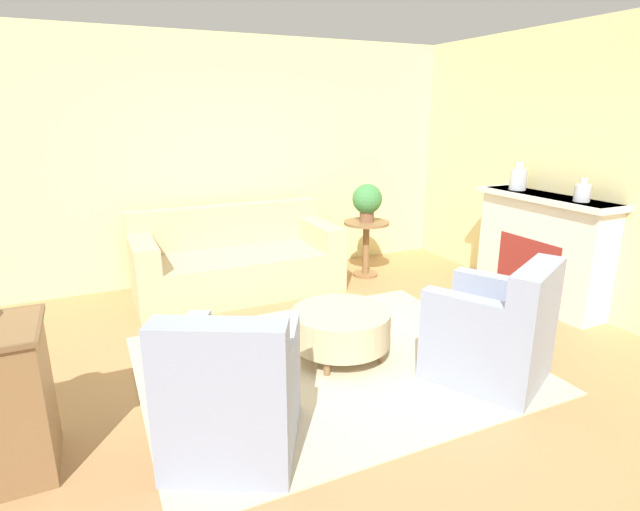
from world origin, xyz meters
TOP-DOWN VIEW (x-y plane):
  - ground_plane at (0.00, 0.00)m, footprint 16.00×16.00m
  - wall_back at (0.00, 2.64)m, footprint 9.17×0.12m
  - wall_right at (2.82, 0.00)m, footprint 0.12×9.53m
  - rug at (0.00, 0.00)m, footprint 2.94×2.37m
  - couch at (-0.21, 1.98)m, footprint 2.21×0.98m
  - armchair_left at (-1.00, -0.71)m, footprint 1.00×1.04m
  - armchair_right at (1.00, -0.71)m, footprint 1.00×1.04m
  - ottoman_table at (0.12, 0.09)m, footprint 0.81×0.81m
  - side_table at (1.38, 1.85)m, footprint 0.55×0.55m
  - fireplace at (2.58, 0.31)m, footprint 0.44×1.53m
  - vase_mantel_near at (2.56, 0.70)m, footprint 0.18×0.18m
  - vase_mantel_far at (2.56, -0.08)m, footprint 0.14×0.14m
  - potted_plant_on_side_table at (1.38, 1.85)m, footprint 0.36×0.36m

SIDE VIEW (x-z plane):
  - ground_plane at x=0.00m, z-range 0.00..0.00m
  - rug at x=0.00m, z-range 0.00..0.01m
  - ottoman_table at x=0.12m, z-range 0.07..0.46m
  - couch at x=-0.21m, z-range -0.13..0.80m
  - armchair_left at x=-1.00m, z-range -0.10..0.84m
  - armchair_right at x=1.00m, z-range -0.10..0.84m
  - side_table at x=1.38m, z-range 0.13..0.81m
  - fireplace at x=2.58m, z-range 0.03..1.17m
  - potted_plant_on_side_table at x=1.38m, z-range 0.71..1.17m
  - vase_mantel_far at x=2.56m, z-range 1.12..1.34m
  - vase_mantel_near at x=2.56m, z-range 1.12..1.42m
  - wall_back at x=0.00m, z-range 0.00..2.80m
  - wall_right at x=2.82m, z-range 0.00..2.80m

